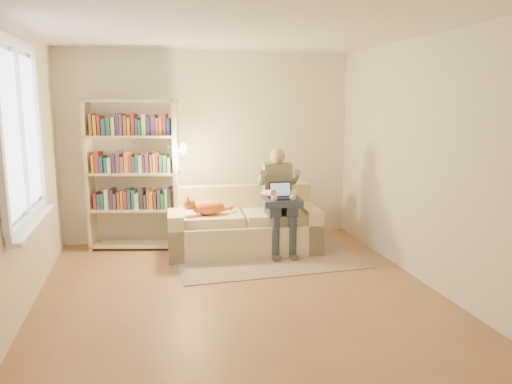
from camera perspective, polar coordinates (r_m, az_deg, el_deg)
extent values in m
plane|color=#8E6140|center=(5.13, -1.79, -11.77)|extent=(4.50, 4.50, 0.00)
cube|color=white|center=(4.79, -1.97, 18.36)|extent=(4.00, 4.50, 0.02)
cube|color=silver|center=(4.84, -25.83, 1.78)|extent=(0.02, 4.50, 2.60)
cube|color=silver|center=(5.52, 19.02, 3.22)|extent=(0.02, 4.50, 2.60)
cube|color=silver|center=(7.00, -5.31, 5.21)|extent=(4.00, 0.02, 2.60)
cube|color=silver|center=(2.65, 7.20, -3.77)|extent=(4.00, 0.02, 2.60)
plane|color=white|center=(4.99, -25.31, 6.11)|extent=(0.00, 1.50, 1.50)
cube|color=white|center=(5.01, -25.93, 15.15)|extent=(0.05, 1.50, 0.08)
cube|color=white|center=(5.10, -24.50, -2.75)|extent=(0.05, 1.50, 0.08)
cube|color=white|center=(4.99, -25.20, 6.12)|extent=(0.04, 0.05, 1.50)
cube|color=white|center=(5.10, -24.02, -3.28)|extent=(0.12, 1.52, 0.04)
cube|color=beige|center=(6.51, -1.47, -5.02)|extent=(1.96, 0.96, 0.40)
cube|color=beige|center=(6.73, -1.88, -0.93)|extent=(1.92, 0.29, 0.41)
cube|color=beige|center=(6.42, -9.13, -4.56)|extent=(0.24, 0.87, 0.57)
cube|color=beige|center=(6.65, 5.91, -3.96)|extent=(0.24, 0.87, 0.57)
cube|color=beige|center=(6.35, -5.28, -3.05)|extent=(0.84, 0.62, 0.11)
cube|color=beige|center=(6.47, 2.36, -2.76)|extent=(0.84, 0.62, 0.11)
cube|color=gray|center=(6.45, 2.44, 1.15)|extent=(0.37, 0.22, 0.49)
sphere|color=tan|center=(6.39, 2.49, 4.15)|extent=(0.20, 0.20, 0.20)
cube|color=#313444|center=(6.26, 1.89, -1.90)|extent=(0.17, 0.41, 0.15)
cube|color=#313444|center=(6.31, 3.81, -1.83)|extent=(0.17, 0.41, 0.15)
cylinder|color=#313444|center=(6.15, 2.23, -5.30)|extent=(0.10, 0.10, 0.53)
cylinder|color=#313444|center=(6.20, 4.19, -5.20)|extent=(0.10, 0.10, 0.53)
ellipsoid|color=orange|center=(6.29, -5.28, -1.80)|extent=(0.42, 0.24, 0.18)
sphere|color=orange|center=(6.23, -7.42, -1.37)|extent=(0.14, 0.14, 0.14)
cylinder|color=orange|center=(6.36, -3.36, -1.97)|extent=(0.20, 0.05, 0.06)
cube|color=#2D374F|center=(6.24, 2.48, -1.10)|extent=(0.50, 0.42, 0.08)
cube|color=black|center=(6.20, 2.55, -0.72)|extent=(0.29, 0.21, 0.02)
cube|color=black|center=(6.28, 2.36, 0.31)|extent=(0.28, 0.07, 0.18)
plane|color=#8CA5CC|center=(6.28, 2.36, 0.31)|extent=(0.26, 0.07, 0.25)
cube|color=beige|center=(6.79, -18.50, 1.82)|extent=(0.10, 0.30, 1.96)
cube|color=beige|center=(6.53, -9.07, 1.91)|extent=(0.10, 0.30, 1.96)
cube|color=beige|center=(6.84, -13.53, -5.84)|extent=(1.20, 0.53, 0.03)
cube|color=beige|center=(6.72, -13.71, -1.93)|extent=(1.20, 0.53, 0.03)
cube|color=beige|center=(6.63, -13.89, 2.10)|extent=(1.20, 0.53, 0.03)
cube|color=beige|center=(6.58, -14.07, 6.20)|extent=(1.20, 0.53, 0.03)
cube|color=beige|center=(6.57, -14.25, 10.08)|extent=(1.20, 0.53, 0.03)
cube|color=#267233|center=(6.69, -13.76, -0.82)|extent=(1.02, 0.44, 0.23)
cube|color=silver|center=(6.62, -13.94, 3.23)|extent=(1.02, 0.44, 0.23)
cube|color=#333338|center=(6.57, -14.13, 7.36)|extent=(1.02, 0.44, 0.23)
cylinder|color=silver|center=(6.53, -9.83, 2.45)|extent=(0.11, 0.11, 0.04)
cone|color=silver|center=(6.35, -8.58, 4.96)|extent=(0.16, 0.18, 0.16)
cube|color=gray|center=(6.24, 1.40, -7.59)|extent=(2.31, 1.43, 0.01)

